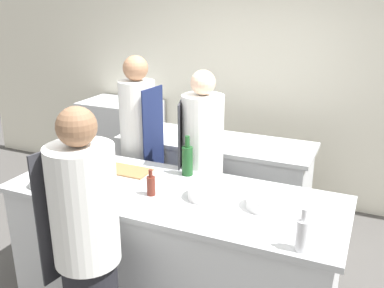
{
  "coord_description": "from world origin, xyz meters",
  "views": [
    {
      "loc": [
        1.26,
        -2.48,
        2.24
      ],
      "look_at": [
        0.0,
        0.35,
        1.17
      ],
      "focal_mm": 40.0,
      "sensor_mm": 36.0,
      "label": 1
    }
  ],
  "objects_px": {
    "bottle_wine": "(302,234)",
    "cup": "(69,176)",
    "chef_at_stove": "(139,150)",
    "bowl_ceramic_blue": "(207,192)",
    "chef_at_pass_far": "(202,171)",
    "bottle_cooking_oil": "(86,156)",
    "bowl_prep_small": "(266,202)",
    "oven_range": "(122,143)",
    "bottle_olive_oil": "(187,160)",
    "bowl_wooden_salad": "(100,180)",
    "chef_at_prep_near": "(87,249)",
    "bottle_vinegar": "(151,185)",
    "bowl_mixing_large": "(44,182)"
  },
  "relations": [
    {
      "from": "bottle_wine",
      "to": "cup",
      "type": "bearing_deg",
      "value": 172.49
    },
    {
      "from": "bowl_mixing_large",
      "to": "cup",
      "type": "distance_m",
      "value": 0.18
    },
    {
      "from": "chef_at_pass_far",
      "to": "oven_range",
      "type": "bearing_deg",
      "value": 34.36
    },
    {
      "from": "bowl_mixing_large",
      "to": "chef_at_prep_near",
      "type": "bearing_deg",
      "value": -32.72
    },
    {
      "from": "chef_at_pass_far",
      "to": "cup",
      "type": "distance_m",
      "value": 1.08
    },
    {
      "from": "bottle_cooking_oil",
      "to": "bowl_mixing_large",
      "type": "relative_size",
      "value": 1.3
    },
    {
      "from": "bottle_olive_oil",
      "to": "bowl_wooden_salad",
      "type": "bearing_deg",
      "value": -137.7
    },
    {
      "from": "bowl_prep_small",
      "to": "bowl_wooden_salad",
      "type": "xyz_separation_m",
      "value": [
        -1.2,
        -0.16,
        -0.0
      ]
    },
    {
      "from": "chef_at_prep_near",
      "to": "bottle_olive_oil",
      "type": "distance_m",
      "value": 1.12
    },
    {
      "from": "chef_at_stove",
      "to": "bottle_vinegar",
      "type": "distance_m",
      "value": 1.02
    },
    {
      "from": "bottle_cooking_oil",
      "to": "bottle_vinegar",
      "type": "bearing_deg",
      "value": -16.84
    },
    {
      "from": "bottle_vinegar",
      "to": "bowl_mixing_large",
      "type": "height_order",
      "value": "bottle_vinegar"
    },
    {
      "from": "cup",
      "to": "bottle_cooking_oil",
      "type": "bearing_deg",
      "value": 96.56
    },
    {
      "from": "bowl_prep_small",
      "to": "bowl_ceramic_blue",
      "type": "xyz_separation_m",
      "value": [
        -0.41,
        -0.03,
        0.0
      ]
    },
    {
      "from": "oven_range",
      "to": "chef_at_stove",
      "type": "relative_size",
      "value": 0.59
    },
    {
      "from": "chef_at_prep_near",
      "to": "oven_range",
      "type": "bearing_deg",
      "value": 38.87
    },
    {
      "from": "bottle_wine",
      "to": "cup",
      "type": "height_order",
      "value": "bottle_wine"
    },
    {
      "from": "chef_at_pass_far",
      "to": "bowl_wooden_salad",
      "type": "height_order",
      "value": "chef_at_pass_far"
    },
    {
      "from": "oven_range",
      "to": "bottle_olive_oil",
      "type": "bearing_deg",
      "value": -42.82
    },
    {
      "from": "cup",
      "to": "chef_at_prep_near",
      "type": "bearing_deg",
      "value": -44.54
    },
    {
      "from": "bowl_ceramic_blue",
      "to": "bowl_wooden_salad",
      "type": "xyz_separation_m",
      "value": [
        -0.79,
        -0.14,
        -0.0
      ]
    },
    {
      "from": "chef_at_prep_near",
      "to": "bottle_wine",
      "type": "distance_m",
      "value": 1.22
    },
    {
      "from": "bottle_cooking_oil",
      "to": "bowl_prep_small",
      "type": "xyz_separation_m",
      "value": [
        1.5,
        -0.07,
        -0.06
      ]
    },
    {
      "from": "bottle_wine",
      "to": "bowl_ceramic_blue",
      "type": "bearing_deg",
      "value": 151.49
    },
    {
      "from": "oven_range",
      "to": "bowl_wooden_salad",
      "type": "height_order",
      "value": "oven_range"
    },
    {
      "from": "chef_at_pass_far",
      "to": "bowl_mixing_large",
      "type": "height_order",
      "value": "chef_at_pass_far"
    },
    {
      "from": "bottle_cooking_oil",
      "to": "cup",
      "type": "relative_size",
      "value": 2.82
    },
    {
      "from": "bowl_prep_small",
      "to": "chef_at_prep_near",
      "type": "bearing_deg",
      "value": -136.48
    },
    {
      "from": "chef_at_stove",
      "to": "bowl_ceramic_blue",
      "type": "xyz_separation_m",
      "value": [
        0.96,
        -0.71,
        0.07
      ]
    },
    {
      "from": "bowl_ceramic_blue",
      "to": "bowl_wooden_salad",
      "type": "bearing_deg",
      "value": -170.14
    },
    {
      "from": "chef_at_stove",
      "to": "bottle_cooking_oil",
      "type": "height_order",
      "value": "chef_at_stove"
    },
    {
      "from": "bottle_vinegar",
      "to": "bowl_prep_small",
      "type": "height_order",
      "value": "bottle_vinegar"
    },
    {
      "from": "bowl_mixing_large",
      "to": "oven_range",
      "type": "bearing_deg",
      "value": 108.28
    },
    {
      "from": "bottle_olive_oil",
      "to": "bowl_ceramic_blue",
      "type": "xyz_separation_m",
      "value": [
        0.29,
        -0.32,
        -0.08
      ]
    },
    {
      "from": "oven_range",
      "to": "bottle_wine",
      "type": "height_order",
      "value": "bottle_wine"
    },
    {
      "from": "chef_at_prep_near",
      "to": "bowl_ceramic_blue",
      "type": "height_order",
      "value": "chef_at_prep_near"
    },
    {
      "from": "chef_at_prep_near",
      "to": "bottle_olive_oil",
      "type": "height_order",
      "value": "chef_at_prep_near"
    },
    {
      "from": "bowl_mixing_large",
      "to": "bowl_ceramic_blue",
      "type": "bearing_deg",
      "value": 14.64
    },
    {
      "from": "oven_range",
      "to": "chef_at_stove",
      "type": "bearing_deg",
      "value": -49.84
    },
    {
      "from": "bottle_vinegar",
      "to": "bottle_olive_oil",
      "type": "bearing_deg",
      "value": 79.42
    },
    {
      "from": "chef_at_stove",
      "to": "bottle_olive_oil",
      "type": "relative_size",
      "value": 5.54
    },
    {
      "from": "chef_at_pass_far",
      "to": "bowl_prep_small",
      "type": "relative_size",
      "value": 6.46
    },
    {
      "from": "bowl_prep_small",
      "to": "bowl_wooden_salad",
      "type": "distance_m",
      "value": 1.21
    },
    {
      "from": "bowl_ceramic_blue",
      "to": "chef_at_stove",
      "type": "bearing_deg",
      "value": 143.61
    },
    {
      "from": "bottle_vinegar",
      "to": "cup",
      "type": "relative_size",
      "value": 2.01
    },
    {
      "from": "bottle_cooking_oil",
      "to": "cup",
      "type": "distance_m",
      "value": 0.27
    },
    {
      "from": "chef_at_stove",
      "to": "bowl_prep_small",
      "type": "height_order",
      "value": "chef_at_stove"
    },
    {
      "from": "bottle_wine",
      "to": "bottle_cooking_oil",
      "type": "relative_size",
      "value": 0.95
    },
    {
      "from": "bowl_mixing_large",
      "to": "cup",
      "type": "xyz_separation_m",
      "value": [
        0.1,
        0.15,
        0.01
      ]
    },
    {
      "from": "chef_at_stove",
      "to": "bowl_mixing_large",
      "type": "bearing_deg",
      "value": -5.99
    }
  ]
}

